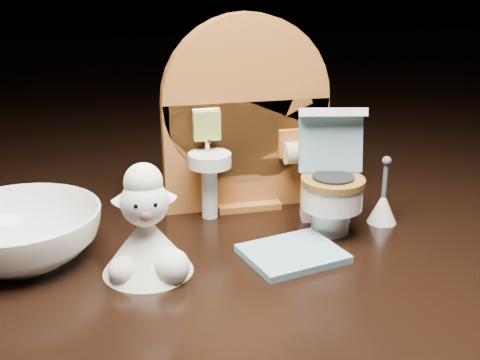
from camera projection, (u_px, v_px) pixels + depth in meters
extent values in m
cube|color=black|center=(267.00, 299.00, 0.44)|extent=(2.50, 2.50, 0.10)
cube|color=#A05B24|center=(246.00, 154.00, 0.47)|extent=(0.13, 0.02, 0.09)
cylinder|color=#A05B24|center=(246.00, 100.00, 0.46)|extent=(0.13, 0.02, 0.13)
cube|color=#A05B24|center=(246.00, 201.00, 0.49)|extent=(0.05, 0.04, 0.01)
cylinder|color=white|center=(209.00, 190.00, 0.46)|extent=(0.01, 0.01, 0.04)
cylinder|color=white|center=(210.00, 160.00, 0.44)|extent=(0.03, 0.03, 0.01)
cylinder|color=silver|center=(207.00, 144.00, 0.45)|extent=(0.00, 0.00, 0.01)
cube|color=#90A23F|center=(207.00, 125.00, 0.44)|extent=(0.02, 0.01, 0.02)
cube|color=#A05B24|center=(294.00, 143.00, 0.47)|extent=(0.02, 0.01, 0.02)
cylinder|color=beige|center=(296.00, 153.00, 0.46)|extent=(0.02, 0.02, 0.02)
cylinder|color=white|center=(330.00, 219.00, 0.43)|extent=(0.03, 0.03, 0.02)
cylinder|color=white|center=(332.00, 196.00, 0.42)|extent=(0.04, 0.04, 0.02)
cylinder|color=brown|center=(333.00, 181.00, 0.42)|extent=(0.05, 0.05, 0.00)
cube|color=white|center=(326.00, 185.00, 0.45)|extent=(0.04, 0.02, 0.05)
cube|color=#6D9AAB|center=(331.00, 141.00, 0.43)|extent=(0.05, 0.03, 0.05)
cube|color=white|center=(333.00, 112.00, 0.42)|extent=(0.05, 0.02, 0.01)
cylinder|color=#83B624|center=(342.00, 142.00, 0.44)|extent=(0.01, 0.01, 0.01)
cube|color=#6D9AAB|center=(292.00, 254.00, 0.40)|extent=(0.07, 0.06, 0.00)
cone|color=white|center=(383.00, 207.00, 0.45)|extent=(0.02, 0.02, 0.02)
cylinder|color=#59595B|center=(385.00, 180.00, 0.44)|extent=(0.00, 0.00, 0.03)
sphere|color=#59595B|center=(387.00, 161.00, 0.44)|extent=(0.01, 0.01, 0.01)
cone|color=white|center=(147.00, 244.00, 0.38)|extent=(0.06, 0.06, 0.04)
sphere|color=white|center=(171.00, 267.00, 0.37)|extent=(0.02, 0.02, 0.02)
sphere|color=white|center=(124.00, 271.00, 0.37)|extent=(0.02, 0.02, 0.02)
sphere|color=white|center=(145.00, 202.00, 0.36)|extent=(0.03, 0.03, 0.03)
sphere|color=tan|center=(146.00, 213.00, 0.36)|extent=(0.01, 0.01, 0.01)
sphere|color=white|center=(143.00, 182.00, 0.36)|extent=(0.02, 0.02, 0.02)
cone|color=white|center=(122.00, 197.00, 0.36)|extent=(0.01, 0.01, 0.01)
cone|color=white|center=(166.00, 194.00, 0.37)|extent=(0.01, 0.01, 0.01)
sphere|color=black|center=(136.00, 206.00, 0.35)|extent=(0.00, 0.00, 0.00)
sphere|color=black|center=(154.00, 205.00, 0.35)|extent=(0.00, 0.00, 0.00)
imported|color=white|center=(20.00, 235.00, 0.39)|extent=(0.14, 0.14, 0.03)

